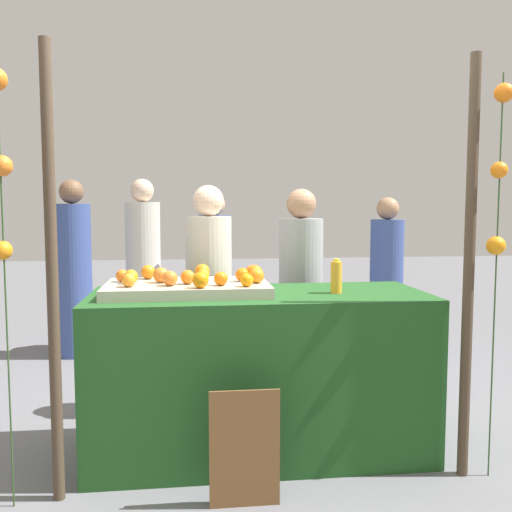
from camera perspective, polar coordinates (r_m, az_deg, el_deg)
The scene contains 31 objects.
ground_plane at distance 3.49m, azimuth 0.31°, elevation -19.17°, with size 24.00×24.00×0.00m, color slate.
stall_counter at distance 3.32m, azimuth 0.32°, elevation -11.79°, with size 1.93×0.77×0.94m, color #1E4C1E.
orange_tray at distance 3.23m, azimuth -7.00°, elevation -3.26°, with size 0.93×0.57×0.06m, color #B2AD99.
orange_0 at distance 3.28m, azimuth -5.42°, elevation -1.93°, with size 0.07×0.07×0.07m, color orange.
orange_1 at distance 3.25m, azimuth -1.41°, elevation -1.92°, with size 0.08×0.08×0.08m, color orange.
orange_2 at distance 3.24m, azimuth -9.68°, elevation -1.93°, with size 0.09×0.09×0.09m, color orange.
orange_3 at distance 3.11m, azimuth -8.77°, elevation -2.27°, with size 0.08×0.08×0.08m, color orange.
orange_4 at distance 3.31m, azimuth -0.12°, elevation -1.70°, with size 0.09×0.09×0.09m, color orange.
orange_5 at distance 3.00m, azimuth -5.69°, elevation -2.46°, with size 0.09×0.09×0.09m, color orange.
orange_6 at distance 3.33m, azimuth -13.49°, elevation -1.96°, with size 0.07×0.07×0.07m, color orange.
orange_7 at distance 3.39m, azimuth -5.52°, elevation -1.56°, with size 0.09×0.09×0.09m, color orange.
orange_8 at distance 3.18m, azimuth 0.06°, elevation -2.02°, with size 0.09×0.09×0.09m, color orange.
orange_9 at distance 3.11m, azimuth -12.86°, elevation -2.42°, with size 0.07×0.07×0.07m, color orange.
orange_10 at distance 3.42m, azimuth -10.95°, elevation -1.61°, with size 0.08×0.08×0.08m, color orange.
orange_11 at distance 3.09m, azimuth -3.60°, elevation -2.32°, with size 0.08×0.08×0.08m, color orange.
orange_12 at distance 3.23m, azimuth -12.62°, elevation -2.07°, with size 0.08×0.08×0.08m, color orange.
orange_13 at distance 3.16m, azimuth -6.98°, elevation -2.14°, with size 0.08×0.08×0.08m, color orange.
orange_14 at distance 3.40m, azimuth -0.41°, elevation -1.59°, with size 0.08×0.08×0.08m, color orange.
orange_15 at distance 3.04m, azimuth -0.95°, elevation -2.47°, with size 0.07×0.07×0.07m, color orange.
juice_bottle at distance 3.23m, azimuth 8.18°, elevation -2.14°, with size 0.07×0.07×0.20m.
chalkboard_sign at distance 2.82m, azimuth -1.18°, elevation -19.10°, with size 0.34×0.03×0.58m.
vendor_left at distance 3.90m, azimuth -4.81°, elevation -5.25°, with size 0.32×0.32×1.58m.
vendor_right at distance 4.03m, azimuth 4.57°, elevation -5.06°, with size 0.31×0.31×1.56m.
crowd_person_0 at distance 5.61m, azimuth -18.09°, elevation -1.81°, with size 0.34×0.34×1.68m.
crowd_person_1 at distance 5.32m, azimuth 13.13°, elevation -2.90°, with size 0.30×0.30×1.52m.
crowd_person_2 at distance 5.48m, azimuth -4.22°, elevation -2.35°, with size 0.31×0.31×1.55m.
crowd_person_3 at distance 5.67m, azimuth -11.40°, elevation -1.49°, with size 0.34×0.34×1.70m.
canopy_post_left at distance 2.82m, azimuth -20.06°, elevation -1.96°, with size 0.06×0.06×2.20m, color #473828.
canopy_post_right at distance 3.10m, azimuth 20.88°, elevation -1.37°, with size 0.06×0.06×2.20m, color #473828.
garland_strand_left at distance 2.83m, azimuth -24.66°, elevation 8.94°, with size 0.11×0.10×2.10m.
garland_strand_right at distance 3.13m, azimuth 23.57°, elevation 7.53°, with size 0.10×0.11×2.10m.
Camera 1 is at (-0.40, -3.15, 1.43)m, focal length 39.24 mm.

